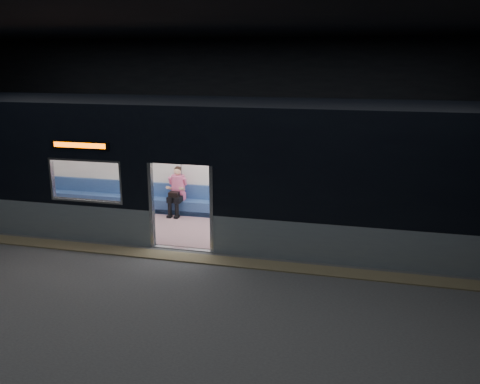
% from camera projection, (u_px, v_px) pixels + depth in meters
% --- Properties ---
extents(station_floor, '(24.00, 14.00, 0.01)m').
position_uv_depth(station_floor, '(166.00, 266.00, 10.98)').
color(station_floor, '#47494C').
rests_on(station_floor, ground).
extents(station_envelope, '(24.00, 14.00, 5.00)m').
position_uv_depth(station_envelope, '(159.00, 94.00, 10.04)').
color(station_envelope, black).
rests_on(station_envelope, station_floor).
extents(tactile_strip, '(22.80, 0.50, 0.03)m').
position_uv_depth(tactile_strip, '(175.00, 256.00, 11.49)').
color(tactile_strip, '#8C7F59').
rests_on(tactile_strip, station_floor).
extents(metro_car, '(18.00, 3.04, 3.35)m').
position_uv_depth(metro_car, '(201.00, 160.00, 12.89)').
color(metro_car, '#85979E').
rests_on(metro_car, station_floor).
extents(passenger, '(0.43, 0.71, 1.38)m').
position_uv_depth(passenger, '(177.00, 188.00, 14.35)').
color(passenger, black).
rests_on(passenger, metro_car).
extents(handbag, '(0.27, 0.23, 0.13)m').
position_uv_depth(handbag, '(174.00, 194.00, 14.17)').
color(handbag, black).
rests_on(handbag, passenger).
extents(transit_map, '(0.90, 0.03, 0.58)m').
position_uv_depth(transit_map, '(338.00, 172.00, 13.43)').
color(transit_map, white).
rests_on(transit_map, metro_car).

